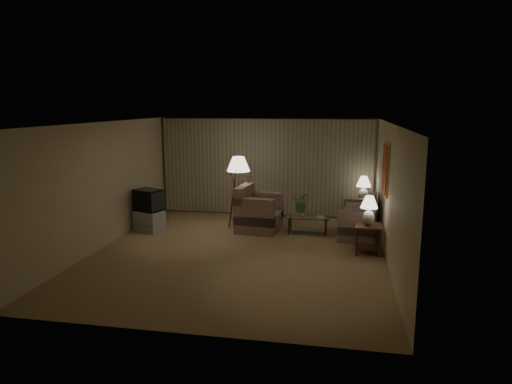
# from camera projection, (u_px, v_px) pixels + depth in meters

# --- Properties ---
(ground) EXTENTS (7.00, 7.00, 0.00)m
(ground) POSITION_uv_depth(u_px,v_px,m) (239.00, 253.00, 9.59)
(ground) COLOR #9C7D56
(ground) RESTS_ON ground
(room_shell) EXTENTS (6.04, 7.02, 2.72)m
(room_shell) POSITION_uv_depth(u_px,v_px,m) (253.00, 161.00, 10.71)
(room_shell) COLOR beige
(room_shell) RESTS_ON ground
(sofa) EXTENTS (1.78, 1.12, 0.72)m
(sofa) POSITION_uv_depth(u_px,v_px,m) (358.00, 220.00, 10.85)
(sofa) COLOR gray
(sofa) RESTS_ON ground
(armchair) EXTENTS (1.26, 1.22, 0.88)m
(armchair) POSITION_uv_depth(u_px,v_px,m) (259.00, 213.00, 11.19)
(armchair) COLOR gray
(armchair) RESTS_ON ground
(side_table_near) EXTENTS (0.55, 0.55, 0.60)m
(side_table_near) POSITION_uv_depth(u_px,v_px,m) (368.00, 234.00, 9.51)
(side_table_near) COLOR #36200E
(side_table_near) RESTS_ON ground
(side_table_far) EXTENTS (0.47, 0.40, 0.60)m
(side_table_far) POSITION_uv_depth(u_px,v_px,m) (363.00, 209.00, 11.84)
(side_table_far) COLOR #36200E
(side_table_far) RESTS_ON ground
(table_lamp_near) EXTENTS (0.36, 0.36, 0.62)m
(table_lamp_near) POSITION_uv_depth(u_px,v_px,m) (369.00, 208.00, 9.40)
(table_lamp_near) COLOR silver
(table_lamp_near) RESTS_ON side_table_near
(table_lamp_far) EXTENTS (0.38, 0.38, 0.65)m
(table_lamp_far) POSITION_uv_depth(u_px,v_px,m) (364.00, 187.00, 11.73)
(table_lamp_far) COLOR silver
(table_lamp_far) RESTS_ON side_table_far
(coffee_table) EXTENTS (1.00, 0.55, 0.41)m
(coffee_table) POSITION_uv_depth(u_px,v_px,m) (308.00, 222.00, 10.98)
(coffee_table) COLOR silver
(coffee_table) RESTS_ON ground
(tv_cabinet) EXTENTS (1.03, 0.95, 0.50)m
(tv_cabinet) POSITION_uv_depth(u_px,v_px,m) (149.00, 221.00, 11.22)
(tv_cabinet) COLOR #AFAFB2
(tv_cabinet) RESTS_ON ground
(crt_tv) EXTENTS (0.94, 0.88, 0.53)m
(crt_tv) POSITION_uv_depth(u_px,v_px,m) (148.00, 200.00, 11.12)
(crt_tv) COLOR black
(crt_tv) RESTS_ON tv_cabinet
(floor_lamp) EXTENTS (0.58, 0.58, 1.79)m
(floor_lamp) POSITION_uv_depth(u_px,v_px,m) (239.00, 190.00, 11.48)
(floor_lamp) COLOR #36200E
(floor_lamp) RESTS_ON ground
(ottoman) EXTENTS (0.64, 0.64, 0.38)m
(ottoman) POSITION_uv_depth(u_px,v_px,m) (244.00, 219.00, 11.65)
(ottoman) COLOR #B2543C
(ottoman) RESTS_ON ground
(vase) EXTENTS (0.14, 0.14, 0.14)m
(vase) POSITION_uv_depth(u_px,v_px,m) (302.00, 213.00, 10.96)
(vase) COLOR white
(vase) RESTS_ON coffee_table
(flowers) EXTENTS (0.52, 0.48, 0.48)m
(flowers) POSITION_uv_depth(u_px,v_px,m) (302.00, 201.00, 10.91)
(flowers) COLOR #457B36
(flowers) RESTS_ON vase
(book) EXTENTS (0.27, 0.29, 0.02)m
(book) POSITION_uv_depth(u_px,v_px,m) (318.00, 218.00, 10.81)
(book) COLOR olive
(book) RESTS_ON coffee_table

